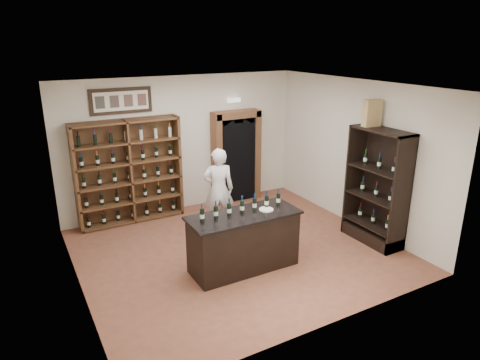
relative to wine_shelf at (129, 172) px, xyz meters
name	(u,v)px	position (x,y,z in m)	size (l,w,h in m)	color
floor	(237,251)	(1.30, -2.33, -1.10)	(5.50, 5.50, 0.00)	brown
ceiling	(237,86)	(1.30, -2.33, 1.90)	(5.50, 5.50, 0.00)	white
wall_back	(183,144)	(1.30, 0.17, 0.40)	(5.50, 0.04, 3.00)	silver
wall_left	(71,202)	(-1.45, -2.33, 0.40)	(0.04, 5.00, 3.00)	silver
wall_right	(355,154)	(4.05, -2.33, 0.40)	(0.04, 5.00, 3.00)	silver
wine_shelf	(129,172)	(0.00, 0.00, 0.00)	(2.20, 0.38, 2.20)	brown
framed_picture	(121,101)	(0.00, 0.14, 1.45)	(1.25, 0.04, 0.52)	black
arched_doorway	(236,154)	(2.55, 0.00, 0.04)	(1.17, 0.35, 2.17)	black
emergency_light	(234,100)	(2.55, 0.09, 1.30)	(0.30, 0.10, 0.10)	white
tasting_counter	(244,242)	(1.10, -2.93, -0.61)	(1.88, 0.78, 1.00)	black
counter_bottle_0	(202,215)	(0.38, -2.88, 0.01)	(0.07, 0.07, 0.30)	black
counter_bottle_1	(216,212)	(0.62, -2.88, 0.01)	(0.07, 0.07, 0.30)	black
counter_bottle_2	(229,210)	(0.86, -2.88, 0.01)	(0.07, 0.07, 0.30)	black
counter_bottle_3	(242,207)	(1.10, -2.88, 0.01)	(0.07, 0.07, 0.30)	black
counter_bottle_4	(254,204)	(1.34, -2.88, 0.01)	(0.07, 0.07, 0.30)	black
counter_bottle_5	(267,202)	(1.58, -2.88, 0.01)	(0.07, 0.07, 0.30)	black
counter_bottle_6	(278,199)	(1.82, -2.88, 0.01)	(0.07, 0.07, 0.30)	black
side_cabinet	(376,204)	(3.82, -3.23, -0.35)	(0.48, 1.20, 2.20)	black
shopkeeper	(219,190)	(1.45, -1.29, -0.25)	(0.62, 0.41, 1.71)	white
plate	(266,210)	(1.51, -2.97, -0.09)	(0.24, 0.24, 0.02)	silver
wine_crate	(372,113)	(3.80, -2.93, 1.35)	(0.35, 0.14, 0.49)	tan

